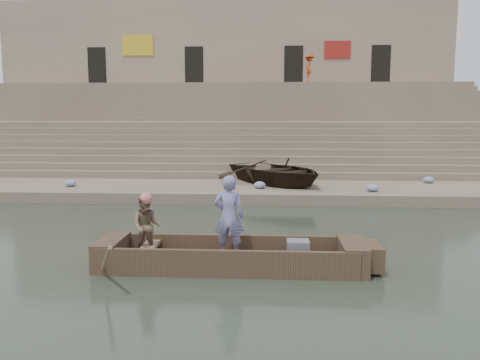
# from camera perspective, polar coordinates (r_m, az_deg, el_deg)

# --- Properties ---
(ground) EXTENTS (120.00, 120.00, 0.00)m
(ground) POSITION_cam_1_polar(r_m,az_deg,el_deg) (11.86, -13.23, -8.28)
(ground) COLOR #242E22
(ground) RESTS_ON ground
(lower_landing) EXTENTS (32.00, 4.00, 0.40)m
(lower_landing) POSITION_cam_1_polar(r_m,az_deg,el_deg) (19.44, -6.52, -1.25)
(lower_landing) COLOR #82735D
(lower_landing) RESTS_ON ground
(mid_landing) EXTENTS (32.00, 3.00, 2.80)m
(mid_landing) POSITION_cam_1_polar(r_m,az_deg,el_deg) (26.68, -3.79, 3.84)
(mid_landing) COLOR #82735D
(mid_landing) RESTS_ON ground
(upper_landing) EXTENTS (32.00, 3.00, 5.20)m
(upper_landing) POSITION_cam_1_polar(r_m,az_deg,el_deg) (33.58, -2.30, 6.71)
(upper_landing) COLOR #82735D
(upper_landing) RESTS_ON ground
(ghat_steps) EXTENTS (32.00, 11.00, 5.20)m
(ghat_steps) POSITION_cam_1_polar(r_m,az_deg,el_deg) (28.33, -3.37, 4.88)
(ghat_steps) COLOR #82735D
(ghat_steps) RESTS_ON ground
(building_wall) EXTENTS (32.00, 5.07, 11.20)m
(building_wall) POSITION_cam_1_polar(r_m,az_deg,el_deg) (37.63, -1.71, 11.41)
(building_wall) COLOR tan
(building_wall) RESTS_ON ground
(main_rowboat) EXTENTS (5.00, 1.30, 0.22)m
(main_rowboat) POSITION_cam_1_polar(r_m,az_deg,el_deg) (10.44, -1.17, -9.67)
(main_rowboat) COLOR brown
(main_rowboat) RESTS_ON ground
(rowboat_trim) EXTENTS (6.04, 2.63, 1.99)m
(rowboat_trim) POSITION_cam_1_polar(r_m,az_deg,el_deg) (10.36, -0.01, -8.66)
(rowboat_trim) COLOR brown
(rowboat_trim) RESTS_ON ground
(standing_man) EXTENTS (0.68, 0.48, 1.75)m
(standing_man) POSITION_cam_1_polar(r_m,az_deg,el_deg) (10.28, -1.30, -4.27)
(standing_man) COLOR navy
(standing_man) RESTS_ON main_rowboat
(rowing_man) EXTENTS (0.68, 0.55, 1.32)m
(rowing_man) POSITION_cam_1_polar(r_m,az_deg,el_deg) (10.50, -10.86, -5.36)
(rowing_man) COLOR #2A805F
(rowing_man) RESTS_ON main_rowboat
(television) EXTENTS (0.46, 0.42, 0.40)m
(television) POSITION_cam_1_polar(r_m,az_deg,el_deg) (10.34, 6.73, -8.11)
(television) COLOR slate
(television) RESTS_ON main_rowboat
(beached_rowboat) EXTENTS (5.80, 6.06, 1.02)m
(beached_rowboat) POSITION_cam_1_polar(r_m,az_deg,el_deg) (19.83, 4.23, 1.03)
(beached_rowboat) COLOR #2D2116
(beached_rowboat) RESTS_ON lower_landing
(pedestrian) EXTENTS (0.74, 1.24, 1.89)m
(pedestrian) POSITION_cam_1_polar(r_m,az_deg,el_deg) (32.74, 8.13, 12.83)
(pedestrian) COLOR #AE441D
(pedestrian) RESTS_ON upper_landing
(cloth_bundles) EXTENTS (14.78, 2.80, 0.26)m
(cloth_bundles) POSITION_cam_1_polar(r_m,az_deg,el_deg) (19.10, 5.61, -0.39)
(cloth_bundles) COLOR #3F5999
(cloth_bundles) RESTS_ON lower_landing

